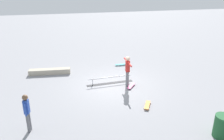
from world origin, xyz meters
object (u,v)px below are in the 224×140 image
Objects in this scene: grind_rail at (110,80)px; bystander_blue_shirt at (27,111)px; skater_main at (128,69)px; trash_bin at (222,126)px; skateboard_main at (131,86)px; loose_skateboard_orange at (147,105)px; loose_skateboard_teal at (121,64)px; skate_ledge at (50,71)px.

bystander_blue_shirt is (3.99, 3.54, 0.71)m from grind_rail.
skater_main is 1.95× the size of trash_bin.
loose_skateboard_orange is (-0.11, 2.13, 0.00)m from skateboard_main.
skateboard_main is 3.41m from loose_skateboard_teal.
trash_bin is (-1.61, 8.19, 0.37)m from loose_skateboard_teal.
loose_skateboard_teal is at bearing -174.76° from skate_ledge.
skater_main is (-0.84, 0.57, 0.83)m from grind_rail.
bystander_blue_shirt is (0.65, 5.76, 0.72)m from skate_ledge.
grind_rail is 6.30m from trash_bin.
skate_ledge is 5.09m from skater_main.
loose_skateboard_orange is (-5.11, -0.68, -0.81)m from bystander_blue_shirt.
skate_ledge is at bearing -110.04° from loose_skateboard_orange.
skate_ledge is at bearing -50.79° from trash_bin.
grind_rail is 4.01m from skate_ledge.
grind_rail is 1.72× the size of bystander_blue_shirt.
skateboard_main is 0.48× the size of bystander_blue_shirt.
loose_skateboard_orange is at bearing 108.04° from grind_rail.
grind_rail is 3.08m from loose_skateboard_orange.
grind_rail is 5.38m from bystander_blue_shirt.
skater_main reaches higher than skateboard_main.
skateboard_main is 5.79m from bystander_blue_shirt.
skateboard_main is 0.85× the size of trash_bin.
skateboard_main is 2.13m from loose_skateboard_orange.
grind_rail is 3.35× the size of loose_skateboard_orange.
trash_bin is at bearing -80.15° from loose_skateboard_teal.
loose_skateboard_orange is at bearing -137.90° from skateboard_main.
skate_ledge is 6.77m from loose_skateboard_orange.
trash_bin is (-1.98, 4.80, 0.37)m from skateboard_main.
skateboard_main and loose_skateboard_orange have the same top height.
grind_rail reaches higher than loose_skateboard_orange.
bystander_blue_shirt is at bearing 158.44° from skateboard_main.
grind_rail is 3.04× the size of trash_bin.
skateboard_main is at bearing -148.38° from loose_skateboard_orange.
loose_skateboard_orange and loose_skateboard_teal have the same top height.
skate_ledge is 1.46× the size of skater_main.
loose_skateboard_orange is 5.53m from loose_skateboard_teal.
bystander_blue_shirt is 5.22m from loose_skateboard_orange.
loose_skateboard_teal is (-4.72, -0.43, -0.09)m from skate_ledge.
skate_ledge is 1.61× the size of bystander_blue_shirt.
loose_skateboard_orange is (-1.13, 2.87, -0.10)m from grind_rail.
trash_bin reaches higher than grind_rail.
loose_skateboard_orange is 3.28m from trash_bin.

